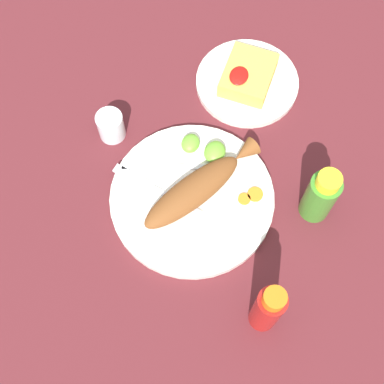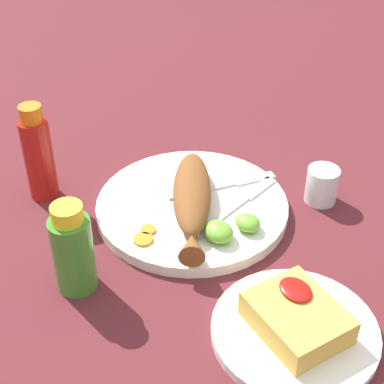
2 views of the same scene
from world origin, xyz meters
name	(u,v)px [view 2 (image 2 of 2)]	position (x,y,z in m)	size (l,w,h in m)	color
ground_plane	(192,211)	(0.00, 0.00, 0.00)	(4.00, 4.00, 0.00)	#561E23
main_plate	(192,207)	(0.00, 0.00, 0.01)	(0.30, 0.30, 0.02)	white
fried_fish	(192,197)	(-0.01, 0.01, 0.04)	(0.24, 0.17, 0.04)	brown
fork_near	(230,184)	(0.01, -0.08, 0.02)	(0.05, 0.18, 0.00)	silver
fork_far	(243,201)	(-0.04, -0.07, 0.02)	(0.07, 0.18, 0.00)	silver
carrot_slice_near	(148,230)	(-0.03, 0.09, 0.02)	(0.02, 0.02, 0.00)	orange
carrot_slice_mid	(143,239)	(-0.04, 0.11, 0.02)	(0.03, 0.03, 0.00)	orange
lime_wedge_main	(219,232)	(-0.09, 0.01, 0.03)	(0.05, 0.04, 0.03)	#6BB233
lime_wedge_side	(248,223)	(-0.10, -0.04, 0.03)	(0.04, 0.03, 0.02)	#6BB233
hot_sauce_bottle_red	(38,155)	(0.16, 0.18, 0.08)	(0.05, 0.05, 0.16)	#B21914
hot_sauce_bottle_green	(73,250)	(-0.06, 0.22, 0.06)	(0.05, 0.05, 0.13)	#3D8428
salt_cup	(322,187)	(-0.08, -0.19, 0.03)	(0.05, 0.05, 0.06)	silver
side_plate_fries	(295,332)	(-0.28, 0.02, 0.01)	(0.21, 0.21, 0.01)	white
fries_pile	(297,317)	(-0.28, 0.02, 0.03)	(0.11, 0.09, 0.04)	gold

